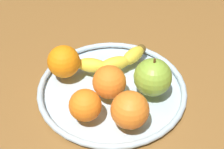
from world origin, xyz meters
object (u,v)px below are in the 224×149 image
object	(u,v)px
orange_center	(85,105)
orange_back_left	(109,82)
apple	(153,77)
fruit_bowl	(112,88)
banana	(115,61)
orange_front_right	(130,110)
orange_back_right	(64,62)

from	to	relation	value
orange_center	orange_back_left	bearing A→B (deg)	29.34
orange_center	apple	bearing A→B (deg)	3.61
orange_back_left	orange_center	world-z (taller)	orange_back_left
fruit_bowl	banana	size ratio (longest dim) A/B	1.76
banana	orange_back_left	size ratio (longest dim) A/B	2.65
orange_back_left	orange_center	xyz separation A→B (cm)	(-6.35, -3.57, -0.30)
banana	orange_front_right	bearing A→B (deg)	-101.38
orange_back_right	orange_front_right	world-z (taller)	same
fruit_bowl	orange_back_right	distance (cm)	11.55
apple	orange_back_left	distance (cm)	8.57
apple	orange_front_right	bearing A→B (deg)	-144.19
orange_front_right	fruit_bowl	bearing A→B (deg)	83.51
orange_back_left	banana	bearing A→B (deg)	58.41
banana	orange_center	size ratio (longest dim) A/B	2.91
banana	orange_back_right	size ratio (longest dim) A/B	2.56
banana	orange_back_left	xyz separation A→B (cm)	(-4.60, -7.49, 1.77)
orange_back_right	orange_back_left	size ratio (longest dim) A/B	1.04
fruit_bowl	orange_front_right	size ratio (longest dim) A/B	4.46
orange_front_right	orange_center	distance (cm)	8.20
orange_back_right	banana	bearing A→B (deg)	-10.66
banana	orange_center	bearing A→B (deg)	-131.02
apple	orange_back_right	bearing A→B (deg)	139.69
orange_back_left	orange_center	size ratio (longest dim) A/B	1.10
orange_back_left	apple	bearing A→B (deg)	-18.09
fruit_bowl	orange_center	distance (cm)	10.49
apple	orange_back_left	xyz separation A→B (cm)	(-8.14, 2.66, -0.46)
banana	orange_center	distance (cm)	15.64
orange_back_right	orange_center	distance (cm)	13.10
orange_back_left	orange_front_right	size ratio (longest dim) A/B	0.95
orange_back_right	orange_back_left	world-z (taller)	orange_back_right
apple	orange_center	distance (cm)	14.54
apple	orange_back_left	size ratio (longest dim) A/B	1.26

